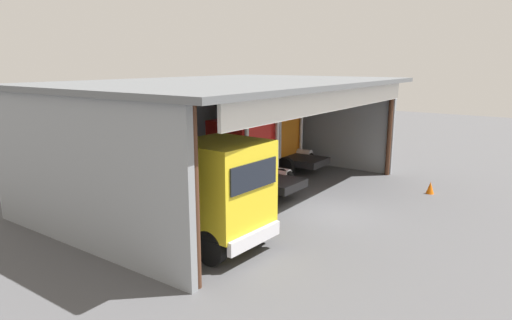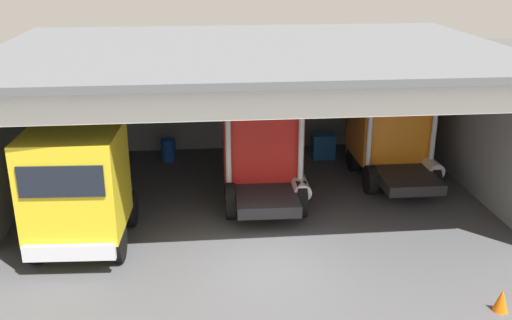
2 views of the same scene
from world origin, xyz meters
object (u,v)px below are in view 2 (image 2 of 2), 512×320
object	(u,v)px
truck_yellow_center_left_bay	(78,187)
truck_orange_center_bay	(391,128)
traffic_cone	(501,300)
truck_red_right_bay	(263,150)
oil_drum	(168,150)
tool_cart	(323,146)

from	to	relation	value
truck_yellow_center_left_bay	truck_orange_center_bay	world-z (taller)	truck_orange_center_bay
truck_orange_center_bay	traffic_cone	distance (m)	8.84
truck_red_right_bay	oil_drum	xyz separation A→B (m)	(-3.34, 4.28, -1.35)
truck_red_right_bay	tool_cart	bearing A→B (deg)	55.06
truck_yellow_center_left_bay	tool_cart	size ratio (longest dim) A/B	4.64
oil_drum	truck_yellow_center_left_bay	bearing A→B (deg)	-106.27
tool_cart	truck_red_right_bay	bearing A→B (deg)	-126.19
truck_yellow_center_left_bay	truck_orange_center_bay	bearing A→B (deg)	-152.98
oil_drum	tool_cart	xyz separation A→B (m)	(6.26, -0.30, 0.05)
truck_red_right_bay	tool_cart	xyz separation A→B (m)	(2.92, 3.99, -1.31)
truck_orange_center_bay	tool_cart	size ratio (longest dim) A/B	4.78
truck_red_right_bay	tool_cart	distance (m)	5.11
truck_orange_center_bay	truck_red_right_bay	bearing A→B (deg)	-160.33
truck_yellow_center_left_bay	traffic_cone	bearing A→B (deg)	161.41
truck_red_right_bay	traffic_cone	world-z (taller)	truck_red_right_bay
truck_yellow_center_left_bay	truck_orange_center_bay	size ratio (longest dim) A/B	0.97
oil_drum	tool_cart	distance (m)	6.27
oil_drum	traffic_cone	world-z (taller)	oil_drum
oil_drum	tool_cart	bearing A→B (deg)	-2.72
truck_red_right_bay	traffic_cone	size ratio (longest dim) A/B	7.45
truck_yellow_center_left_bay	traffic_cone	size ratio (longest dim) A/B	8.29
truck_orange_center_bay	traffic_cone	bearing A→B (deg)	-90.17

